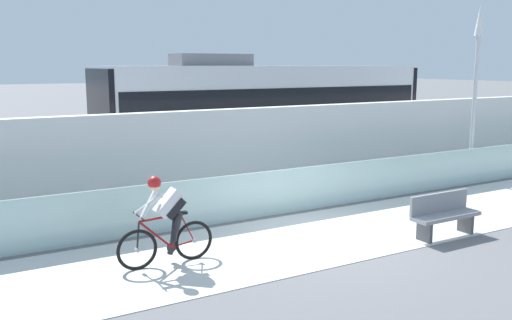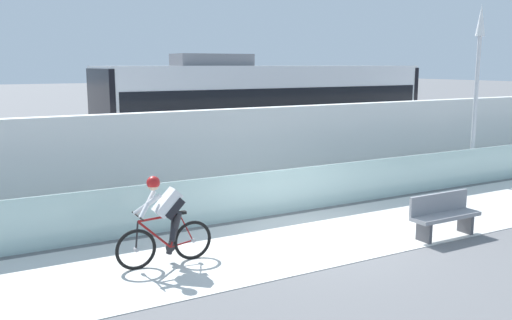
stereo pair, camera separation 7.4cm
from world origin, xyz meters
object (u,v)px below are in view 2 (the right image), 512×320
object	(u,v)px
lamp_post_antenna	(478,71)
cyclist_on_bike	(165,222)
bench	(443,214)
tram	(267,113)

from	to	relation	value
lamp_post_antenna	cyclist_on_bike	bearing A→B (deg)	-168.43
lamp_post_antenna	bench	xyz separation A→B (m)	(-5.00, -3.44, -2.81)
cyclist_on_bike	bench	world-z (taller)	cyclist_on_bike
cyclist_on_bike	lamp_post_antenna	world-z (taller)	lamp_post_antenna
tram	lamp_post_antenna	bearing A→B (deg)	-46.98
cyclist_on_bike	bench	bearing A→B (deg)	-13.16
tram	cyclist_on_bike	distance (m)	9.25
tram	bench	distance (m)	8.28
cyclist_on_bike	lamp_post_antenna	distance (m)	11.01
lamp_post_antenna	bench	distance (m)	6.69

